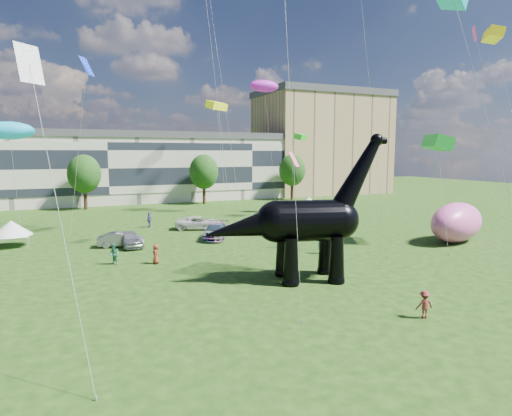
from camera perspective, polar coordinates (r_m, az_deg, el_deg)
name	(u,v)px	position (r m, az deg, el deg)	size (l,w,h in m)	color
ground	(327,303)	(27.17, 9.50, -12.39)	(220.00, 220.00, 0.00)	#16330C
terrace_row	(106,170)	(83.66, -19.37, 4.77)	(78.00, 11.00, 12.00)	beige
apartment_block	(321,145)	(101.92, 8.65, 8.30)	(28.00, 18.00, 22.00)	tan
tree_mid_left	(84,171)	(74.47, -21.95, 4.62)	(5.20, 5.20, 9.44)	#382314
tree_mid_right	(204,169)	(77.64, -6.98, 5.18)	(5.20, 5.20, 9.44)	#382314
tree_far_right	(292,168)	(84.53, 4.85, 5.38)	(5.20, 5.20, 9.44)	#382314
dinosaur_sculpture	(302,223)	(30.76, 6.10, -2.05)	(13.38, 5.21, 10.93)	black
car_silver	(129,239)	(43.72, -16.56, -3.98)	(1.85, 4.59, 1.57)	#A3A4A8
car_grey	(121,239)	(44.05, -17.56, -4.01)	(1.54, 4.41, 1.45)	slate
car_white	(199,223)	(51.97, -7.61, -1.96)	(2.62, 5.68, 1.58)	silver
car_dark	(216,231)	(46.11, -5.42, -3.08)	(2.29, 5.62, 1.63)	#595960
gazebo_near	(281,208)	(57.14, 3.36, -0.06)	(4.75, 4.75, 2.55)	white
gazebo_far	(309,203)	(61.88, 7.09, 0.65)	(4.88, 4.88, 2.83)	white
gazebo_left	(11,228)	(48.13, -29.83, -2.37)	(3.86, 3.86, 2.60)	silver
inflatable_pink	(457,222)	(48.68, 25.17, -1.73)	(8.17, 4.09, 4.09)	#EB5BB0
visitors	(227,236)	(42.76, -3.93, -3.79)	(53.90, 37.92, 1.89)	teal
kites	(228,53)	(50.93, -3.70, 19.91)	(64.47, 47.34, 27.79)	red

